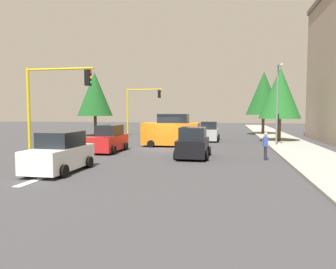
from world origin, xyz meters
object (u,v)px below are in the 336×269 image
(street_lamp_curbside, at_px, (278,95))
(traffic_signal_near_right, at_px, (54,94))
(traffic_signal_far_right, at_px, (141,102))
(car_black, at_px, (193,144))
(car_silver, at_px, (209,132))
(tree_roadside_mid, at_px, (280,93))
(delivery_van_orange, at_px, (171,131))
(pedestrian_crossing, at_px, (266,145))
(car_red, at_px, (109,140))
(car_white, at_px, (60,154))
(tree_roadside_far, at_px, (264,93))
(tree_opposite_side, at_px, (95,94))

(street_lamp_curbside, bearing_deg, traffic_signal_near_right, -57.20)
(traffic_signal_far_right, distance_m, car_black, 20.32)
(traffic_signal_far_right, relative_size, car_silver, 1.42)
(tree_roadside_mid, bearing_deg, delivery_van_orange, -58.11)
(delivery_van_orange, distance_m, pedestrian_crossing, 9.43)
(traffic_signal_far_right, distance_m, car_red, 16.86)
(tree_roadside_mid, xyz_separation_m, car_white, (18.08, -12.98, -3.87))
(street_lamp_curbside, xyz_separation_m, car_silver, (-4.15, -5.97, -3.45))
(traffic_signal_near_right, distance_m, traffic_signal_far_right, 20.00)
(street_lamp_curbside, relative_size, tree_roadside_far, 0.86)
(delivery_van_orange, height_order, pedestrian_crossing, delivery_van_orange)
(traffic_signal_far_right, bearing_deg, tree_opposite_side, -69.22)
(car_silver, bearing_deg, traffic_signal_far_right, -124.85)
(traffic_signal_near_right, xyz_separation_m, tree_roadside_mid, (-14.00, 15.71, 0.68))
(tree_opposite_side, xyz_separation_m, car_silver, (4.23, 14.23, -4.22))
(street_lamp_curbside, bearing_deg, delivery_van_orange, -79.68)
(tree_roadside_mid, relative_size, car_white, 1.75)
(tree_opposite_side, height_order, car_silver, tree_opposite_side)
(traffic_signal_near_right, bearing_deg, traffic_signal_far_right, -179.96)
(traffic_signal_near_right, bearing_deg, street_lamp_curbside, 122.80)
(traffic_signal_far_right, relative_size, car_white, 1.41)
(traffic_signal_far_right, distance_m, car_white, 24.46)
(tree_roadside_mid, bearing_deg, car_white, -35.68)
(car_red, bearing_deg, traffic_signal_far_right, -172.18)
(traffic_signal_far_right, xyz_separation_m, car_red, (16.39, 2.25, -3.25))
(street_lamp_curbside, distance_m, tree_roadside_far, 14.43)
(tree_roadside_mid, bearing_deg, traffic_signal_near_right, -48.30)
(traffic_signal_near_right, distance_m, street_lamp_curbside, 17.74)
(car_black, bearing_deg, tree_roadside_mid, 149.72)
(tree_roadside_far, xyz_separation_m, car_black, (22.09, -6.56, -4.44))
(traffic_signal_near_right, height_order, car_red, traffic_signal_near_right)
(car_silver, bearing_deg, car_black, -1.37)
(tree_roadside_far, height_order, car_white, tree_roadside_far)
(traffic_signal_far_right, height_order, delivery_van_orange, traffic_signal_far_right)
(traffic_signal_far_right, height_order, tree_roadside_far, tree_roadside_far)
(tree_opposite_side, bearing_deg, delivery_van_orange, 48.64)
(traffic_signal_far_right, bearing_deg, delivery_van_orange, 26.89)
(pedestrian_crossing, bearing_deg, car_silver, -160.75)
(delivery_van_orange, bearing_deg, tree_roadside_mid, 121.89)
(delivery_van_orange, distance_m, car_white, 12.54)
(street_lamp_curbside, height_order, tree_roadside_mid, tree_roadside_mid)
(street_lamp_curbside, height_order, pedestrian_crossing, street_lamp_curbside)
(car_silver, bearing_deg, car_red, -33.44)
(car_white, distance_m, car_black, 8.43)
(traffic_signal_near_right, distance_m, car_black, 9.42)
(traffic_signal_near_right, relative_size, street_lamp_curbside, 0.83)
(street_lamp_curbside, distance_m, car_black, 10.50)
(delivery_van_orange, relative_size, car_black, 1.22)
(traffic_signal_near_right, height_order, pedestrian_crossing, traffic_signal_near_right)
(car_silver, bearing_deg, traffic_signal_near_right, -33.00)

